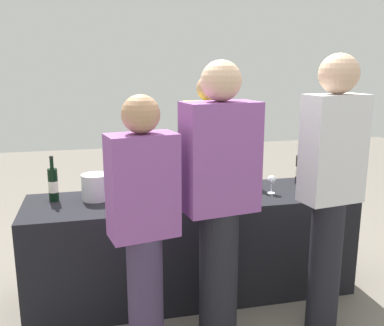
% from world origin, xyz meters
% --- Properties ---
extents(ground_plane, '(12.00, 12.00, 0.00)m').
position_xyz_m(ground_plane, '(0.00, 0.00, 0.00)').
color(ground_plane, slate).
extents(tasting_table, '(2.36, 0.65, 0.76)m').
position_xyz_m(tasting_table, '(0.00, 0.00, 0.38)').
color(tasting_table, black).
rests_on(tasting_table, ground_plane).
extents(wine_bottle_0, '(0.07, 0.07, 0.32)m').
position_xyz_m(wine_bottle_0, '(-0.97, 0.12, 0.88)').
color(wine_bottle_0, black).
rests_on(wine_bottle_0, tasting_table).
extents(wine_bottle_1, '(0.07, 0.07, 0.33)m').
position_xyz_m(wine_bottle_1, '(-0.19, 0.17, 0.87)').
color(wine_bottle_1, black).
rests_on(wine_bottle_1, tasting_table).
extents(wine_bottle_2, '(0.06, 0.06, 0.33)m').
position_xyz_m(wine_bottle_2, '(0.08, 0.13, 0.88)').
color(wine_bottle_2, black).
rests_on(wine_bottle_2, tasting_table).
extents(wine_bottle_3, '(0.08, 0.08, 0.33)m').
position_xyz_m(wine_bottle_3, '(0.51, 0.14, 0.88)').
color(wine_bottle_3, black).
rests_on(wine_bottle_3, tasting_table).
extents(wine_bottle_4, '(0.08, 0.08, 0.33)m').
position_xyz_m(wine_bottle_4, '(0.93, 0.14, 0.88)').
color(wine_bottle_4, black).
rests_on(wine_bottle_4, tasting_table).
extents(wine_glass_0, '(0.07, 0.07, 0.15)m').
position_xyz_m(wine_glass_0, '(0.01, -0.14, 0.87)').
color(wine_glass_0, silver).
rests_on(wine_glass_0, tasting_table).
extents(wine_glass_1, '(0.07, 0.07, 0.13)m').
position_xyz_m(wine_glass_1, '(0.24, -0.15, 0.85)').
color(wine_glass_1, silver).
rests_on(wine_glass_1, tasting_table).
extents(wine_glass_2, '(0.06, 0.06, 0.14)m').
position_xyz_m(wine_glass_2, '(0.59, -0.06, 0.86)').
color(wine_glass_2, silver).
rests_on(wine_glass_2, tasting_table).
extents(ice_bucket, '(0.19, 0.19, 0.18)m').
position_xyz_m(ice_bucket, '(-0.68, 0.09, 0.85)').
color(ice_bucket, silver).
rests_on(ice_bucket, tasting_table).
extents(server_pouring, '(0.41, 0.24, 1.61)m').
position_xyz_m(server_pouring, '(0.28, 0.58, 0.87)').
color(server_pouring, black).
rests_on(server_pouring, ground_plane).
extents(guest_0, '(0.40, 0.27, 1.54)m').
position_xyz_m(guest_0, '(-0.43, -0.67, 0.84)').
color(guest_0, '#3F3351').
rests_on(guest_0, ground_plane).
extents(guest_1, '(0.46, 0.30, 1.72)m').
position_xyz_m(guest_1, '(0.03, -0.60, 0.93)').
color(guest_1, black).
rests_on(guest_1, ground_plane).
extents(guest_2, '(0.39, 0.25, 1.76)m').
position_xyz_m(guest_2, '(0.72, -0.64, 0.98)').
color(guest_2, black).
rests_on(guest_2, ground_plane).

